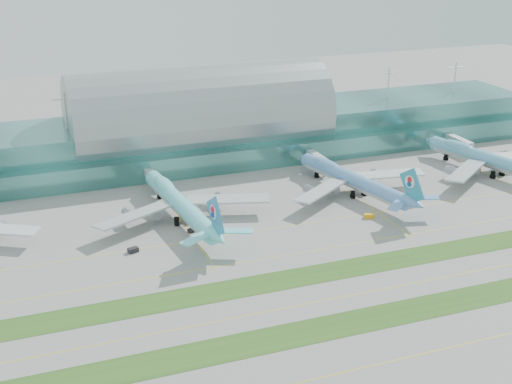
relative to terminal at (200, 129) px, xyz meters
name	(u,v)px	position (x,y,z in m)	size (l,w,h in m)	color
ground	(318,277)	(-0.01, -128.79, -14.23)	(700.00, 700.00, 0.00)	gray
terminal	(200,129)	(0.00, 0.00, 0.00)	(340.00, 69.10, 36.00)	#3D7A75
grass_strip_near	(360,321)	(-0.01, -156.79, -14.19)	(420.00, 12.00, 0.08)	#2D591E
grass_strip_far	(315,274)	(-0.01, -126.79, -14.19)	(420.00, 12.00, 0.08)	#2D591E
taxiline_a	(398,360)	(-0.01, -176.79, -14.22)	(420.00, 0.35, 0.01)	yellow
taxiline_b	(338,298)	(-0.01, -142.79, -14.22)	(420.00, 0.35, 0.01)	yellow
taxiline_c	(295,254)	(-0.01, -110.79, -14.22)	(420.00, 0.35, 0.01)	yellow
taxiline_d	(271,229)	(-0.01, -88.79, -14.22)	(420.00, 0.35, 0.01)	yellow
airliner_b	(180,203)	(-28.41, -68.78, -7.59)	(68.59, 78.19, 21.51)	#6DE5F1
airliner_c	(352,179)	(44.34, -67.15, -7.84)	(64.70, 74.53, 20.71)	#6199D7
airliner_d	(490,160)	(112.37, -67.30, -7.48)	(67.89, 78.39, 21.88)	#5CABCA
gse_c	(133,250)	(-50.67, -90.35, -13.43)	(3.50, 2.09, 1.60)	black
gse_d	(192,230)	(-27.45, -81.34, -13.58)	(3.08, 1.78, 1.30)	black
gse_e	(369,216)	(38.61, -92.40, -13.44)	(3.76, 1.85, 1.58)	#EBA20D
gse_f	(410,205)	(59.22, -88.14, -13.47)	(3.00, 1.69, 1.51)	black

